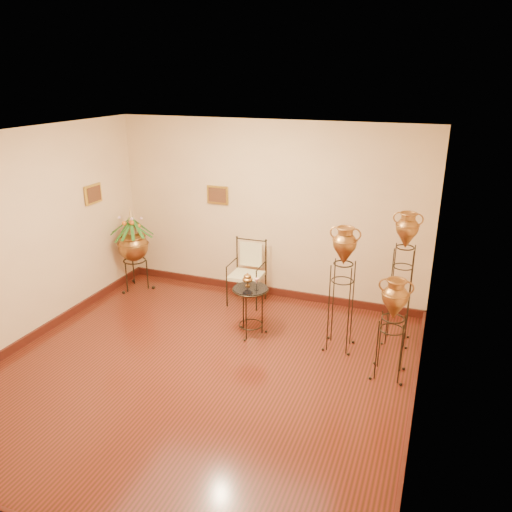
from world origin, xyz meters
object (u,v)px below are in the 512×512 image
(amphora_tall, at_px, (402,278))
(planter_urn, at_px, (133,243))
(amphora_mid, at_px, (342,288))
(armchair, at_px, (246,273))
(side_table, at_px, (250,310))

(amphora_tall, bearing_deg, planter_urn, 176.26)
(amphora_mid, height_order, planter_urn, amphora_mid)
(planter_urn, bearing_deg, armchair, 3.94)
(amphora_tall, height_order, planter_urn, amphora_tall)
(amphora_tall, distance_m, amphora_mid, 0.82)
(side_table, bearing_deg, planter_urn, 161.72)
(amphora_tall, bearing_deg, armchair, 169.95)
(side_table, bearing_deg, armchair, 115.02)
(amphora_tall, relative_size, armchair, 1.83)
(amphora_tall, xyz_separation_m, side_table, (-1.91, -0.51, -0.57))
(armchair, distance_m, side_table, 1.03)
(amphora_mid, distance_m, armchair, 1.89)
(side_table, bearing_deg, amphora_mid, 3.95)
(planter_urn, relative_size, armchair, 1.45)
(amphora_mid, xyz_separation_m, side_table, (-1.22, -0.08, -0.49))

